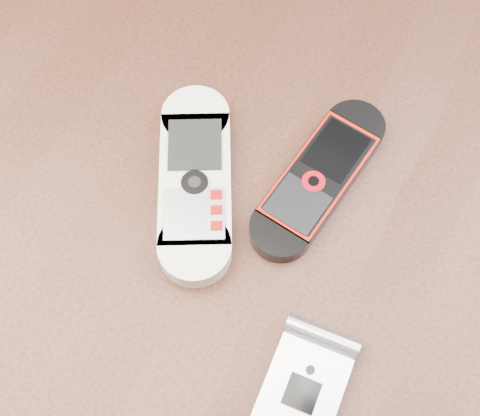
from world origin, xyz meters
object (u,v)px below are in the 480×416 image
object	(u,v)px
motorola_razr	(299,399)
nokia_black_red	(319,177)
nokia_white	(195,181)
table	(235,258)

from	to	relation	value
motorola_razr	nokia_black_red	bearing A→B (deg)	105.20
nokia_white	nokia_black_red	bearing A→B (deg)	1.11
nokia_white	table	bearing A→B (deg)	-36.33
nokia_black_red	motorola_razr	world-z (taller)	same
motorola_razr	table	bearing A→B (deg)	129.64
table	nokia_white	bearing A→B (deg)	172.52
nokia_black_red	motorola_razr	size ratio (longest dim) A/B	1.53
nokia_white	nokia_black_red	distance (m)	0.10
nokia_white	motorola_razr	xyz separation A→B (m)	(0.15, -0.12, -0.00)
nokia_black_red	motorola_razr	xyz separation A→B (m)	(0.06, -0.17, 0.00)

